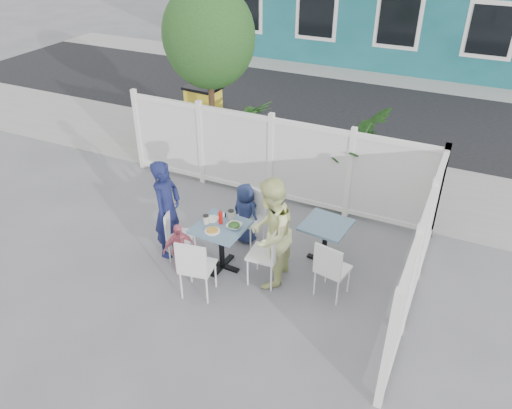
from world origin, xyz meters
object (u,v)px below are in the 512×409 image
at_px(toddler, 179,249).
at_px(woman, 270,234).
at_px(chair_left, 176,231).
at_px(man, 167,209).
at_px(spare_table, 326,233).
at_px(chair_right, 270,250).
at_px(chair_near, 195,265).
at_px(utility_cabinet, 204,117).
at_px(boy, 245,213).
at_px(main_table, 221,235).
at_px(chair_back, 251,212).

bearing_deg(toddler, woman, -38.16).
relative_size(chair_left, man, 0.52).
height_order(man, toddler, man).
bearing_deg(spare_table, chair_right, -126.19).
relative_size(chair_near, toddler, 1.16).
bearing_deg(utility_cabinet, boy, -45.84).
relative_size(utility_cabinet, chair_left, 1.53).
bearing_deg(utility_cabinet, chair_left, -61.27).
distance_m(main_table, toddler, 0.65).
distance_m(spare_table, boy, 1.35).
bearing_deg(main_table, chair_right, -0.21).
height_order(chair_back, chair_near, chair_near).
height_order(utility_cabinet, man, man).
bearing_deg(chair_near, woman, 34.07).
distance_m(spare_table, chair_near, 2.03).
bearing_deg(chair_back, boy, 39.05).
distance_m(utility_cabinet, woman, 5.00).
xyz_separation_m(chair_back, woman, (0.68, -0.82, 0.31)).
height_order(spare_table, man, man).
xyz_separation_m(utility_cabinet, man, (1.57, -3.79, 0.16)).
bearing_deg(chair_back, chair_left, 60.32).
height_order(utility_cabinet, spare_table, utility_cabinet).
xyz_separation_m(chair_back, boy, (-0.09, -0.04, -0.02)).
relative_size(utility_cabinet, chair_back, 1.40).
height_order(chair_left, boy, boy).
bearing_deg(chair_back, chair_right, 142.48).
bearing_deg(man, chair_back, -55.84).
height_order(main_table, spare_table, main_table).
height_order(woman, boy, woman).
relative_size(main_table, chair_right, 0.77).
bearing_deg(spare_table, boy, 179.16).
distance_m(chair_near, toddler, 0.65).
bearing_deg(utility_cabinet, chair_near, -56.85).
xyz_separation_m(spare_table, chair_left, (-2.10, -0.85, -0.06)).
height_order(chair_right, man, man).
xyz_separation_m(main_table, chair_right, (0.79, -0.00, -0.01)).
distance_m(chair_left, chair_back, 1.23).
bearing_deg(spare_table, toddler, -148.93).
distance_m(main_table, chair_near, 0.73).
bearing_deg(main_table, spare_table, 29.73).
bearing_deg(spare_table, chair_left, -158.04).
bearing_deg(chair_left, woman, 77.56).
xyz_separation_m(chair_right, chair_back, (-0.69, 0.84, -0.04)).
distance_m(chair_back, boy, 0.10).
relative_size(man, toddler, 1.90).
bearing_deg(chair_back, toddler, 75.70).
relative_size(chair_right, woman, 0.59).
height_order(woman, toddler, woman).
bearing_deg(main_table, chair_back, 83.67).
bearing_deg(boy, utility_cabinet, -34.94).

